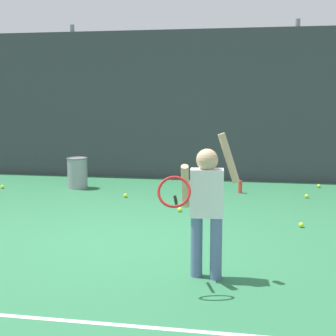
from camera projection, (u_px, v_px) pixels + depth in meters
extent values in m
plane|color=#2D7247|center=(120.00, 238.00, 6.08)|extent=(20.00, 20.00, 0.00)
cube|color=white|center=(39.00, 318.00, 3.87)|extent=(9.00, 0.05, 0.00)
cube|color=#383D42|center=(180.00, 105.00, 10.19)|extent=(13.77, 0.08, 2.96)
cylinder|color=slate|center=(74.00, 101.00, 10.64)|extent=(0.09, 0.09, 3.11)
cylinder|color=slate|center=(295.00, 102.00, 9.83)|extent=(0.09, 0.09, 3.11)
cylinder|color=slate|center=(197.00, 246.00, 4.75)|extent=(0.11, 0.11, 0.58)
cylinder|color=slate|center=(216.00, 248.00, 4.67)|extent=(0.11, 0.11, 0.58)
cube|color=white|center=(207.00, 193.00, 4.64)|extent=(0.32, 0.20, 0.44)
sphere|color=tan|center=(207.00, 160.00, 4.59)|extent=(0.20, 0.20, 0.20)
cylinder|color=tan|center=(229.00, 158.00, 4.60)|extent=(0.21, 0.09, 0.46)
cylinder|color=tan|center=(185.00, 186.00, 4.59)|extent=(0.10, 0.29, 0.43)
cylinder|color=black|center=(176.00, 202.00, 4.49)|extent=(0.05, 0.24, 0.15)
torus|color=red|center=(174.00, 192.00, 4.25)|extent=(0.30, 0.19, 0.26)
cylinder|color=gray|center=(77.00, 173.00, 9.30)|extent=(0.36, 0.36, 0.55)
torus|color=#595B60|center=(77.00, 158.00, 9.26)|extent=(0.38, 0.38, 0.02)
cylinder|color=#D83F33|center=(240.00, 187.00, 8.84)|extent=(0.07, 0.07, 0.22)
sphere|color=#CCE033|center=(125.00, 196.00, 8.47)|extent=(0.07, 0.07, 0.07)
sphere|color=#CCE033|center=(175.00, 199.00, 8.18)|extent=(0.07, 0.07, 0.07)
sphere|color=#CCE033|center=(307.00, 196.00, 8.41)|extent=(0.07, 0.07, 0.07)
sphere|color=#CCE033|center=(319.00, 186.00, 9.36)|extent=(0.07, 0.07, 0.07)
sphere|color=#CCE033|center=(2.00, 187.00, 9.29)|extent=(0.07, 0.07, 0.07)
sphere|color=#CCE033|center=(180.00, 210.00, 7.42)|extent=(0.07, 0.07, 0.07)
sphere|color=#CCE033|center=(301.00, 225.00, 6.54)|extent=(0.07, 0.07, 0.07)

